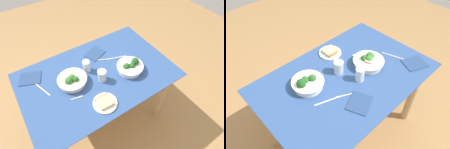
# 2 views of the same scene
# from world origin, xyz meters

# --- Properties ---
(ground_plane) EXTENTS (6.00, 6.00, 0.00)m
(ground_plane) POSITION_xyz_m (0.00, 0.00, 0.00)
(ground_plane) COLOR #9E7547
(dining_table) EXTENTS (1.27, 0.84, 0.72)m
(dining_table) POSITION_xyz_m (0.00, 0.00, 0.59)
(dining_table) COLOR #2D4C84
(dining_table) RESTS_ON ground_plane
(broccoli_bowl_far) EXTENTS (0.23, 0.23, 0.11)m
(broccoli_bowl_far) POSITION_xyz_m (-0.26, 0.11, 0.75)
(broccoli_bowl_far) COLOR white
(broccoli_bowl_far) RESTS_ON dining_table
(broccoli_bowl_near) EXTENTS (0.24, 0.24, 0.10)m
(broccoli_bowl_near) POSITION_xyz_m (0.21, -0.03, 0.75)
(broccoli_bowl_near) COLOR silver
(broccoli_bowl_near) RESTS_ON dining_table
(bread_side_plate) EXTENTS (0.18, 0.18, 0.04)m
(bread_side_plate) POSITION_xyz_m (0.10, 0.28, 0.73)
(bread_side_plate) COLOR silver
(bread_side_plate) RESTS_ON dining_table
(water_glass_center) EXTENTS (0.07, 0.07, 0.10)m
(water_glass_center) POSITION_xyz_m (-0.01, 0.07, 0.76)
(water_glass_center) COLOR silver
(water_glass_center) RESTS_ON dining_table
(water_glass_side) EXTENTS (0.06, 0.06, 0.10)m
(water_glass_side) POSITION_xyz_m (0.05, -0.09, 0.77)
(water_glass_side) COLOR silver
(water_glass_side) RESTS_ON dining_table
(fork_by_far_bowl) EXTENTS (0.09, 0.03, 0.00)m
(fork_by_far_bowl) POSITION_xyz_m (0.25, 0.12, 0.72)
(fork_by_far_bowl) COLOR #B7B7BC
(fork_by_far_bowl) RESTS_ON dining_table
(fork_by_near_bowl) EXTENTS (0.10, 0.06, 0.00)m
(fork_by_near_bowl) POSITION_xyz_m (-0.14, -0.12, 0.72)
(fork_by_near_bowl) COLOR #B7B7BC
(fork_by_near_bowl) RESTS_ON dining_table
(table_knife_left) EXTENTS (0.18, 0.07, 0.00)m
(table_knife_left) POSITION_xyz_m (-0.25, -0.08, 0.72)
(table_knife_left) COLOR #B7B7BC
(table_knife_left) RESTS_ON dining_table
(table_knife_right) EXTENTS (0.07, 0.19, 0.00)m
(table_knife_right) POSITION_xyz_m (0.44, -0.11, 0.72)
(table_knife_right) COLOR #B7B7BC
(table_knife_right) RESTS_ON dining_table
(napkin_folded_upper) EXTENTS (0.21, 0.19, 0.01)m
(napkin_folded_upper) POSITION_xyz_m (-0.11, -0.23, 0.72)
(napkin_folded_upper) COLOR navy
(napkin_folded_upper) RESTS_ON dining_table
(napkin_folded_lower) EXTENTS (0.21, 0.19, 0.01)m
(napkin_folded_lower) POSITION_xyz_m (0.49, -0.27, 0.72)
(napkin_folded_lower) COLOR navy
(napkin_folded_lower) RESTS_ON dining_table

